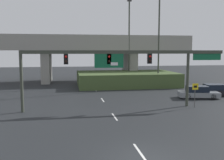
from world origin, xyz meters
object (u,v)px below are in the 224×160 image
Objects in this scene: speed_limit_sign at (195,92)px; parked_sedan_mid_right at (215,90)px; highway_light_pole_near at (129,40)px; highway_light_pole_far at (159,38)px; signal_gantry at (123,60)px; parked_sedan_near_right at (198,93)px.

speed_limit_sign reaches higher than parked_sedan_mid_right.
highway_light_pole_near is 3.01× the size of parked_sedan_mid_right.
highway_light_pole_far is (1.48, 14.70, 5.77)m from speed_limit_sign.
speed_limit_sign is at bearing -6.94° from signal_gantry.
highway_light_pole_near is 17.10m from parked_sedan_mid_right.
parked_sedan_near_right reaches higher than parked_sedan_mid_right.
parked_sedan_mid_right is at bearing 22.06° from signal_gantry.
highway_light_pole_far is at bearing -56.24° from highway_light_pole_near.
highway_light_pole_near is at bearing 75.04° from signal_gantry.
highway_light_pole_near is at bearing 123.76° from highway_light_pole_far.
parked_sedan_near_right is (9.84, 3.94, -3.96)m from signal_gantry.
signal_gantry reaches higher than parked_sedan_near_right.
signal_gantry is at bearing -152.90° from parked_sedan_mid_right.
speed_limit_sign is 0.17× the size of highway_light_pole_far.
highway_light_pole_far reaches higher than signal_gantry.
highway_light_pole_far is at bearing 58.64° from signal_gantry.
parked_sedan_near_right is at bearing 59.08° from speed_limit_sign.
highway_light_pole_far is at bearing 110.28° from parked_sedan_near_right.
highway_light_pole_near reaches higher than parked_sedan_mid_right.
highway_light_pole_far is 11.78m from parked_sedan_mid_right.
highway_light_pole_far reaches higher than parked_sedan_mid_right.
speed_limit_sign is (6.97, -0.85, -3.03)m from signal_gantry.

